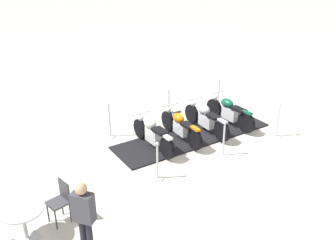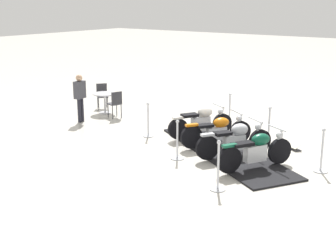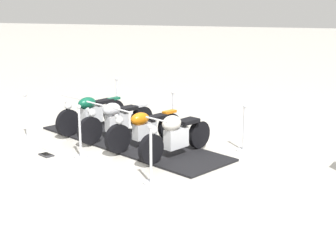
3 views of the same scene
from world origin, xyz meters
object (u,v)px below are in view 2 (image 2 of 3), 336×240
at_px(motorcycle_forest, 256,150).
at_px(info_placard, 295,148).
at_px(motorcycle_copper, 217,130).
at_px(stanchion_left_mid, 177,147).
at_px(stanchion_left_front, 218,175).
at_px(stanchion_right_mid, 269,133).
at_px(stanchion_left_rear, 148,126).
at_px(cafe_chair_near_table, 102,94).
at_px(cafe_chair_across_table, 115,102).
at_px(motorcycle_cream, 202,121).
at_px(stanchion_right_rear, 229,115).
at_px(motorcycle_chrome, 236,139).
at_px(bystander_person, 80,94).
at_px(stanchion_right_front, 321,159).
at_px(cafe_table, 105,98).

bearing_deg(motorcycle_forest, info_placard, 21.96).
xyz_separation_m(motorcycle_copper, stanchion_left_mid, (0.33, 1.49, -0.17)).
height_order(motorcycle_forest, stanchion_left_front, stanchion_left_front).
xyz_separation_m(stanchion_right_mid, stanchion_left_rear, (3.32, 1.29, -0.05)).
xyz_separation_m(cafe_chair_near_table, cafe_chair_across_table, (-1.41, 0.80, 0.01)).
bearing_deg(info_placard, stanchion_right_mid, -141.78).
distance_m(motorcycle_cream, stanchion_right_rear, 1.56).
relative_size(stanchion_left_rear, info_placard, 2.72).
bearing_deg(stanchion_left_mid, motorcycle_chrome, -139.79).
bearing_deg(motorcycle_chrome, stanchion_left_front, -129.62).
xyz_separation_m(motorcycle_forest, motorcycle_copper, (1.67, -1.01, -0.03)).
relative_size(motorcycle_chrome, stanchion_left_front, 1.70).
bearing_deg(bystander_person, motorcycle_cream, 4.35).
xyz_separation_m(stanchion_right_front, info_placard, (1.11, -1.22, -0.27)).
relative_size(motorcycle_copper, cafe_table, 2.14).
xyz_separation_m(motorcycle_chrome, stanchion_left_mid, (1.17, 0.99, -0.19)).
bearing_deg(stanchion_left_rear, motorcycle_forest, 170.44).
relative_size(stanchion_right_rear, cafe_table, 1.30).
distance_m(stanchion_right_front, stanchion_left_front, 2.82).
height_order(motorcycle_forest, motorcycle_cream, motorcycle_forest).
height_order(stanchion_left_front, cafe_table, stanchion_left_front).
bearing_deg(info_placard, bystander_person, -137.68).
bearing_deg(stanchion_left_mid, stanchion_right_rear, -83.38).
bearing_deg(motorcycle_copper, motorcycle_forest, -88.03).
relative_size(stanchion_left_mid, cafe_chair_across_table, 1.12).
bearing_deg(motorcycle_forest, stanchion_right_front, -30.48).
bearing_deg(motorcycle_cream, stanchion_right_mid, -47.97).
height_order(cafe_table, cafe_chair_near_table, cafe_chair_near_table).
relative_size(stanchion_right_front, stanchion_left_front, 0.96).
height_order(motorcycle_copper, stanchion_right_mid, stanchion_right_mid).
height_order(stanchion_left_rear, cafe_chair_near_table, stanchion_left_rear).
height_order(info_placard, cafe_chair_across_table, cafe_chair_across_table).
height_order(stanchion_left_front, bystander_person, bystander_person).
relative_size(stanchion_left_mid, cafe_chair_near_table, 1.13).
height_order(stanchion_left_mid, cafe_chair_across_table, stanchion_left_mid).
bearing_deg(bystander_person, cafe_table, 90.91).
relative_size(cafe_chair_across_table, bystander_person, 0.58).
relative_size(motorcycle_copper, motorcycle_cream, 0.99).
xyz_separation_m(stanchion_right_rear, cafe_chair_near_table, (5.20, 0.52, 0.16)).
height_order(stanchion_left_rear, cafe_chair_across_table, stanchion_left_rear).
distance_m(cafe_table, cafe_chair_near_table, 0.82).
height_order(motorcycle_chrome, stanchion_right_front, stanchion_right_front).
relative_size(stanchion_right_front, info_placard, 2.82).
bearing_deg(stanchion_right_mid, motorcycle_cream, 12.10).
bearing_deg(stanchion_right_front, stanchion_right_rear, -31.11).
bearing_deg(stanchion_right_mid, cafe_chair_across_table, 1.93).
bearing_deg(stanchion_right_front, motorcycle_cream, -10.42).
height_order(motorcycle_cream, cafe_table, motorcycle_cream).
height_order(stanchion_right_rear, cafe_chair_across_table, stanchion_right_rear).
bearing_deg(motorcycle_chrome, motorcycle_copper, 91.24).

